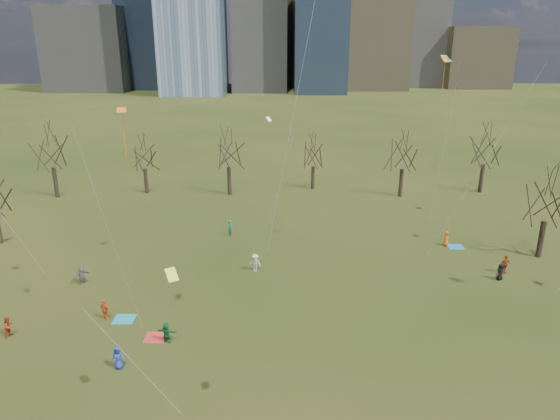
{
  "coord_description": "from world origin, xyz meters",
  "views": [
    {
      "loc": [
        -0.21,
        -27.92,
        20.3
      ],
      "look_at": [
        0.0,
        12.0,
        7.0
      ],
      "focal_mm": 32.0,
      "sensor_mm": 36.0,
      "label": 1
    }
  ],
  "objects_px": {
    "blanket_navy": "(456,247)",
    "person_0": "(118,358)",
    "blanket_crimson": "(156,337)",
    "blanket_teal": "(124,319)",
    "person_4": "(105,310)",
    "person_2": "(9,326)"
  },
  "relations": [
    {
      "from": "blanket_navy",
      "to": "person_0",
      "type": "distance_m",
      "value": 35.76
    },
    {
      "from": "blanket_crimson",
      "to": "blanket_navy",
      "type": "bearing_deg",
      "value": 31.51
    },
    {
      "from": "blanket_navy",
      "to": "blanket_crimson",
      "type": "xyz_separation_m",
      "value": [
        -27.66,
        -16.96,
        0.0
      ]
    },
    {
      "from": "blanket_teal",
      "to": "person_4",
      "type": "relative_size",
      "value": 0.97
    },
    {
      "from": "blanket_crimson",
      "to": "person_4",
      "type": "distance_m",
      "value": 5.25
    },
    {
      "from": "person_0",
      "to": "person_2",
      "type": "height_order",
      "value": "person_2"
    },
    {
      "from": "blanket_crimson",
      "to": "person_4",
      "type": "height_order",
      "value": "person_4"
    },
    {
      "from": "blanket_teal",
      "to": "person_2",
      "type": "distance_m",
      "value": 8.01
    },
    {
      "from": "person_2",
      "to": "person_4",
      "type": "relative_size",
      "value": 1.01
    },
    {
      "from": "person_0",
      "to": "person_4",
      "type": "relative_size",
      "value": 0.97
    },
    {
      "from": "blanket_crimson",
      "to": "blanket_teal",
      "type": "bearing_deg",
      "value": 139.97
    },
    {
      "from": "blanket_navy",
      "to": "person_0",
      "type": "relative_size",
      "value": 1.0
    },
    {
      "from": "blanket_navy",
      "to": "person_4",
      "type": "relative_size",
      "value": 0.97
    },
    {
      "from": "person_0",
      "to": "person_2",
      "type": "relative_size",
      "value": 0.96
    },
    {
      "from": "person_0",
      "to": "person_4",
      "type": "distance_m",
      "value": 6.86
    },
    {
      "from": "blanket_navy",
      "to": "person_4",
      "type": "distance_m",
      "value": 35.21
    },
    {
      "from": "blanket_crimson",
      "to": "person_2",
      "type": "height_order",
      "value": "person_2"
    },
    {
      "from": "person_2",
      "to": "person_4",
      "type": "distance_m",
      "value": 6.64
    },
    {
      "from": "blanket_teal",
      "to": "blanket_navy",
      "type": "bearing_deg",
      "value": 25.12
    },
    {
      "from": "person_2",
      "to": "person_4",
      "type": "height_order",
      "value": "person_2"
    },
    {
      "from": "blanket_navy",
      "to": "person_2",
      "type": "relative_size",
      "value": 0.96
    },
    {
      "from": "blanket_navy",
      "to": "person_0",
      "type": "bearing_deg",
      "value": -144.88
    }
  ]
}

